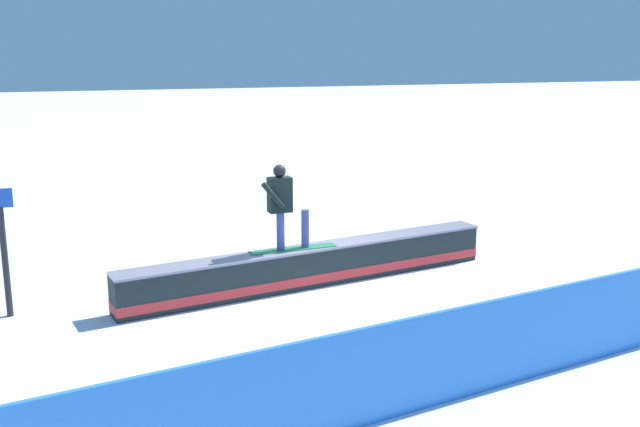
% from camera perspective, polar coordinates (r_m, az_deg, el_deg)
% --- Properties ---
extents(ground_plane, '(120.00, 120.00, 0.00)m').
position_cam_1_polar(ground_plane, '(13.57, -0.56, -5.46)').
color(ground_plane, white).
extents(grind_box, '(7.20, 1.95, 0.72)m').
position_cam_1_polar(grind_box, '(13.47, -0.56, -4.15)').
color(grind_box, '#1D2827').
rests_on(grind_box, ground_plane).
extents(snowboarder, '(1.60, 0.46, 1.53)m').
position_cam_1_polar(snowboarder, '(12.92, -2.82, 0.74)').
color(snowboarder, '#2B814E').
rests_on(snowboarder, grind_box).
extents(safety_fence, '(13.39, 2.74, 1.19)m').
position_cam_1_polar(safety_fence, '(9.12, 8.67, -11.06)').
color(safety_fence, '#3382E6').
rests_on(safety_fence, ground_plane).
extents(trail_marker, '(0.40, 0.10, 2.09)m').
position_cam_1_polar(trail_marker, '(12.73, -23.11, -2.54)').
color(trail_marker, '#262628').
rests_on(trail_marker, ground_plane).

